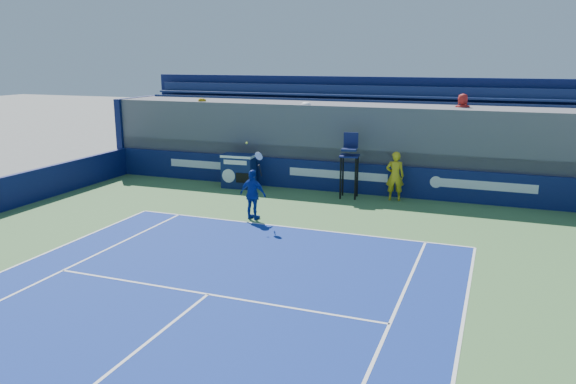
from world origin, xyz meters
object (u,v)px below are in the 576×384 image
at_px(ball_person, 395,176).
at_px(match_clock, 239,170).
at_px(umpire_chair, 350,158).
at_px(tennis_player, 253,194).

relative_size(ball_person, match_clock, 1.32).
relative_size(match_clock, umpire_chair, 0.56).
bearing_deg(tennis_player, umpire_chair, 61.07).
height_order(ball_person, tennis_player, tennis_player).
bearing_deg(ball_person, tennis_player, 35.55).
bearing_deg(tennis_player, ball_person, 46.97).
distance_m(ball_person, match_clock, 6.37).
height_order(ball_person, umpire_chair, umpire_chair).
xyz_separation_m(ball_person, tennis_player, (-3.90, -4.18, -0.09)).
bearing_deg(match_clock, ball_person, 1.28).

